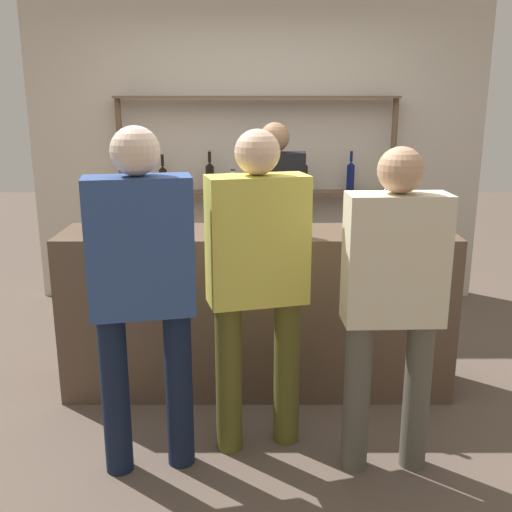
{
  "coord_description": "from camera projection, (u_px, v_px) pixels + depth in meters",
  "views": [
    {
      "loc": [
        -0.01,
        -3.53,
        1.82
      ],
      "look_at": [
        0.0,
        0.0,
        0.87
      ],
      "focal_mm": 42.0,
      "sensor_mm": 36.0,
      "label": 1
    }
  ],
  "objects": [
    {
      "name": "ground_plane",
      "position": [
        256.0,
        385.0,
        3.88
      ],
      "size": [
        16.0,
        16.0,
        0.0
      ],
      "primitive_type": "plane",
      "color": "brown"
    },
    {
      "name": "bar_counter",
      "position": [
        256.0,
        311.0,
        3.75
      ],
      "size": [
        2.38,
        0.51,
        1.02
      ],
      "primitive_type": "cube",
      "color": "brown",
      "rests_on": "ground_plane"
    },
    {
      "name": "back_wall",
      "position": [
        256.0,
        144.0,
        5.31
      ],
      "size": [
        3.98,
        0.12,
        2.8
      ],
      "primitive_type": "cube",
      "color": "beige",
      "rests_on": "ground_plane"
    },
    {
      "name": "back_shelf",
      "position": [
        256.0,
        168.0,
        5.18
      ],
      "size": [
        2.4,
        0.18,
        1.81
      ],
      "color": "brown",
      "rests_on": "ground_plane"
    },
    {
      "name": "counter_bottle_0",
      "position": [
        232.0,
        205.0,
        3.7
      ],
      "size": [
        0.07,
        0.07,
        0.36
      ],
      "color": "silver",
      "rests_on": "bar_counter"
    },
    {
      "name": "counter_bottle_1",
      "position": [
        400.0,
        211.0,
        3.47
      ],
      "size": [
        0.08,
        0.08,
        0.37
      ],
      "color": "black",
      "rests_on": "bar_counter"
    },
    {
      "name": "counter_bottle_2",
      "position": [
        298.0,
        216.0,
        3.45
      ],
      "size": [
        0.08,
        0.08,
        0.32
      ],
      "color": "#0F1956",
      "rests_on": "bar_counter"
    },
    {
      "name": "counter_bottle_3",
      "position": [
        386.0,
        204.0,
        3.73
      ],
      "size": [
        0.07,
        0.07,
        0.36
      ],
      "color": "black",
      "rests_on": "bar_counter"
    },
    {
      "name": "ice_bucket",
      "position": [
        106.0,
        212.0,
        3.61
      ],
      "size": [
        0.22,
        0.22,
        0.23
      ],
      "color": "#846647",
      "rests_on": "bar_counter"
    },
    {
      "name": "cork_jar",
      "position": [
        371.0,
        217.0,
        3.7
      ],
      "size": [
        0.11,
        0.11,
        0.14
      ],
      "color": "silver",
      "rests_on": "bar_counter"
    },
    {
      "name": "customer_center",
      "position": [
        257.0,
        272.0,
        2.99
      ],
      "size": [
        0.53,
        0.33,
        1.67
      ],
      "rotation": [
        0.0,
        0.0,
        1.83
      ],
      "color": "brown",
      "rests_on": "ground_plane"
    },
    {
      "name": "customer_left",
      "position": [
        141.0,
        280.0,
        2.79
      ],
      "size": [
        0.52,
        0.3,
        1.69
      ],
      "rotation": [
        0.0,
        0.0,
        1.77
      ],
      "color": "#121C33",
      "rests_on": "ground_plane"
    },
    {
      "name": "server_behind_counter",
      "position": [
        273.0,
        214.0,
        4.46
      ],
      "size": [
        0.45,
        0.23,
        1.63
      ],
      "rotation": [
        0.0,
        0.0,
        -1.48
      ],
      "color": "black",
      "rests_on": "ground_plane"
    },
    {
      "name": "customer_right",
      "position": [
        392.0,
        291.0,
        2.81
      ],
      "size": [
        0.47,
        0.22,
        1.6
      ],
      "rotation": [
        0.0,
        0.0,
        1.61
      ],
      "color": "#575347",
      "rests_on": "ground_plane"
    }
  ]
}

